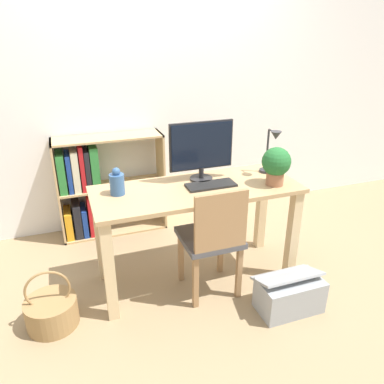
% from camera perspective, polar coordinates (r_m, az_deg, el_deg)
% --- Properties ---
extents(ground_plane, '(10.00, 10.00, 0.00)m').
position_cam_1_polar(ground_plane, '(3.00, 0.66, -12.67)').
color(ground_plane, '#997F5B').
extents(wall_back, '(8.00, 0.05, 2.60)m').
position_cam_1_polar(wall_back, '(3.53, -5.85, 15.80)').
color(wall_back, white).
rests_on(wall_back, ground_plane).
extents(desk, '(1.46, 0.58, 0.75)m').
position_cam_1_polar(desk, '(2.69, 0.72, -2.26)').
color(desk, tan).
rests_on(desk, ground_plane).
extents(monitor, '(0.48, 0.17, 0.43)m').
position_cam_1_polar(monitor, '(2.68, 1.45, 6.72)').
color(monitor, '#232326').
rests_on(monitor, desk).
extents(keyboard, '(0.35, 0.15, 0.02)m').
position_cam_1_polar(keyboard, '(2.65, 2.91, 1.07)').
color(keyboard, black).
rests_on(keyboard, desk).
extents(vase, '(0.10, 0.10, 0.19)m').
position_cam_1_polar(vase, '(2.54, -11.35, 1.35)').
color(vase, '#33598C').
rests_on(vase, desk).
extents(desk_lamp, '(0.10, 0.19, 0.35)m').
position_cam_1_polar(desk_lamp, '(2.86, 12.04, 6.59)').
color(desk_lamp, '#2D2D33').
rests_on(desk_lamp, desk).
extents(potted_plant, '(0.20, 0.20, 0.27)m').
position_cam_1_polar(potted_plant, '(2.68, 12.70, 4.17)').
color(potted_plant, '#9E6647').
rests_on(potted_plant, desk).
extents(chair, '(0.40, 0.40, 0.85)m').
position_cam_1_polar(chair, '(2.58, 3.21, -6.88)').
color(chair, '#4C4C51').
rests_on(chair, ground_plane).
extents(bookshelf, '(0.95, 0.28, 0.92)m').
position_cam_1_polar(bookshelf, '(3.48, -15.09, 0.47)').
color(bookshelf, tan).
rests_on(bookshelf, ground_plane).
extents(basket, '(0.33, 0.33, 0.41)m').
position_cam_1_polar(basket, '(2.69, -20.61, -16.61)').
color(basket, '#997547').
rests_on(basket, ground_plane).
extents(storage_box, '(0.44, 0.29, 0.29)m').
position_cam_1_polar(storage_box, '(2.71, 14.60, -14.76)').
color(storage_box, '#999EA3').
rests_on(storage_box, ground_plane).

